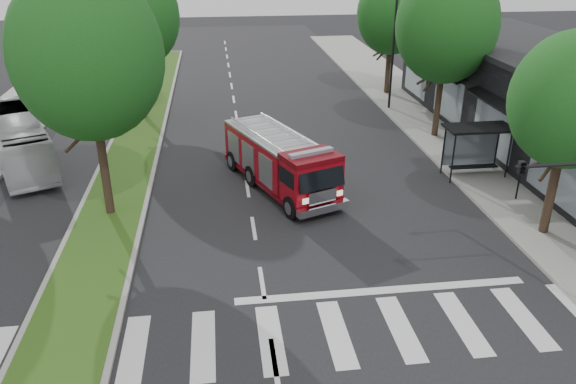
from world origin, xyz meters
The scene contains 13 objects.
ground centered at (0.00, 0.00, 0.00)m, with size 140.00×140.00×0.00m, color black.
sidewalk_right centered at (12.50, 10.00, 0.07)m, with size 5.00×80.00×0.15m, color gray.
median centered at (-6.00, 18.00, 0.08)m, with size 3.00×50.00×0.15m.
storefront_row centered at (17.00, 10.00, 2.50)m, with size 8.00×30.00×5.00m, color black.
bus_shelter centered at (11.20, 8.15, 2.04)m, with size 3.20×1.60×2.61m.
tree_right_near centered at (11.50, 2.00, 5.51)m, with size 4.40×4.40×8.05m.
tree_right_mid centered at (11.50, 14.00, 6.49)m, with size 5.60×5.60×9.72m.
tree_right_far centered at (11.50, 24.00, 5.84)m, with size 5.00×5.00×8.73m.
tree_median_near centered at (-6.00, 6.00, 6.81)m, with size 5.80×5.80×10.16m.
tree_median_far centered at (-6.00, 20.00, 6.49)m, with size 5.60×5.60×9.72m.
streetlight_right_far centered at (10.35, 20.00, 4.48)m, with size 2.11×0.20×8.00m.
fire_engine centered at (1.55, 7.95, 1.33)m, with size 5.11×8.32×2.78m.
city_bus centered at (-11.52, 12.70, 1.34)m, with size 2.25×9.63×2.68m, color silver.
Camera 1 is at (-1.21, -16.33, 10.98)m, focal length 35.00 mm.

